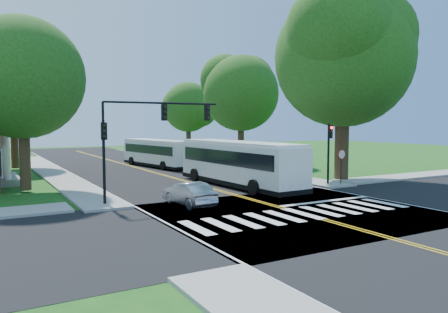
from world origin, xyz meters
TOP-DOWN VIEW (x-y plane):
  - ground at (0.00, 0.00)m, footprint 140.00×140.00m
  - road at (0.00, 18.00)m, footprint 14.00×96.00m
  - cross_road at (0.00, 0.00)m, footprint 60.00×12.00m
  - center_line at (0.00, 22.00)m, footprint 0.36×70.00m
  - edge_line_w at (-6.80, 22.00)m, footprint 0.12×70.00m
  - edge_line_e at (6.80, 22.00)m, footprint 0.12×70.00m
  - crosswalk at (0.00, -0.50)m, footprint 12.60×3.00m
  - stop_bar at (3.50, 1.60)m, footprint 6.60×0.40m
  - sidewalk_nw at (-8.30, 25.00)m, footprint 2.60×40.00m
  - sidewalk_ne at (8.30, 25.00)m, footprint 2.60×40.00m
  - sidewalk_xe at (20.00, 6.80)m, footprint 20.00×2.60m
  - tree_ne_big at (11.00, 8.00)m, footprint 10.80×10.80m
  - tree_west_near at (-11.50, 14.00)m, footprint 8.00×8.00m
  - tree_west_far at (-11.00, 30.00)m, footprint 7.60×7.60m
  - tree_east_mid at (11.50, 24.00)m, footprint 8.40×8.40m
  - tree_east_far at (12.50, 40.00)m, footprint 7.20×7.20m
  - signal_nw at (-5.86, 6.43)m, footprint 7.15×0.46m
  - signal_ne at (8.20, 6.44)m, footprint 0.30×0.46m
  - stop_sign at (9.00, 5.98)m, footprint 0.76×0.08m
  - bus_lead at (2.19, 9.34)m, footprint 3.47×12.66m
  - bus_follow at (2.15, 25.57)m, footprint 3.94×11.18m
  - hatchback at (-4.06, 4.40)m, footprint 1.67×4.08m
  - suv at (4.94, 12.63)m, footprint 3.20×5.00m
  - dark_sedan at (5.27, 20.88)m, footprint 2.44×4.71m

SIDE VIEW (x-z plane):
  - ground at x=0.00m, z-range 0.00..0.00m
  - road at x=0.00m, z-range 0.00..0.01m
  - cross_road at x=0.00m, z-range 0.00..0.01m
  - center_line at x=0.00m, z-range 0.01..0.02m
  - edge_line_w at x=-6.80m, z-range 0.01..0.02m
  - edge_line_e at x=6.80m, z-range 0.01..0.02m
  - crosswalk at x=0.00m, z-range 0.01..0.02m
  - stop_bar at x=3.50m, z-range 0.01..0.02m
  - sidewalk_nw at x=-8.30m, z-range 0.00..0.15m
  - sidewalk_ne at x=8.30m, z-range 0.00..0.15m
  - sidewalk_xe at x=20.00m, z-range 0.00..0.15m
  - suv at x=4.94m, z-range 0.01..1.30m
  - dark_sedan at x=5.27m, z-range 0.01..1.32m
  - hatchback at x=-4.06m, z-range 0.01..1.33m
  - bus_follow at x=2.15m, z-range 0.09..2.92m
  - bus_lead at x=2.19m, z-range 0.10..3.35m
  - stop_sign at x=9.00m, z-range 0.77..3.30m
  - signal_ne at x=8.20m, z-range 0.76..5.16m
  - signal_nw at x=-5.86m, z-range 1.55..7.21m
  - tree_east_far at x=12.50m, z-range 1.69..12.03m
  - tree_west_far at x=-11.00m, z-range 1.66..12.33m
  - tree_west_near at x=-11.50m, z-range 1.83..13.23m
  - tree_east_mid at x=11.50m, z-range 1.89..13.82m
  - tree_ne_big at x=11.00m, z-range 2.17..17.08m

